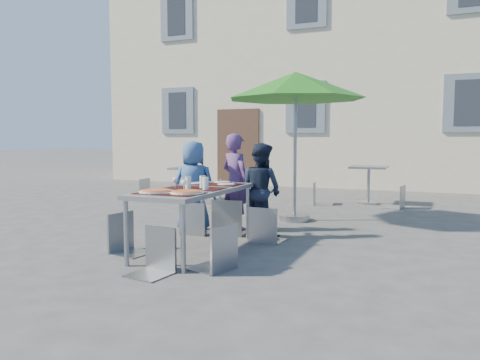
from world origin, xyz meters
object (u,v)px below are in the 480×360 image
at_px(dining_table, 194,193).
at_px(bg_chair_r_0, 215,177).
at_px(pizza_near_right, 187,192).
at_px(chair_4, 217,220).
at_px(chair_5, 154,224).
at_px(bg_chair_l_1, 319,180).
at_px(child_0, 194,186).
at_px(cafe_table_0, 188,178).
at_px(bg_chair_l_0, 148,176).
at_px(cafe_table_1, 369,178).
at_px(chair_0, 195,199).
at_px(patio_umbrella, 296,87).
at_px(child_2, 261,190).
at_px(chair_2, 266,203).
at_px(chair_3, 126,209).
at_px(pizza_near_left, 156,191).
at_px(child_1, 236,182).
at_px(bg_chair_r_1, 398,183).
at_px(chair_1, 228,195).

distance_m(dining_table, bg_chair_r_0, 4.33).
distance_m(pizza_near_right, bg_chair_r_0, 4.87).
bearing_deg(chair_4, chair_5, -148.25).
bearing_deg(dining_table, bg_chair_l_1, 84.24).
relative_size(child_0, cafe_table_0, 1.83).
distance_m(bg_chair_l_0, cafe_table_1, 4.68).
height_order(chair_0, bg_chair_l_1, chair_0).
distance_m(cafe_table_0, bg_chair_r_0, 0.69).
distance_m(chair_5, patio_umbrella, 3.87).
distance_m(child_2, chair_2, 0.41).
distance_m(chair_3, bg_chair_l_0, 4.75).
xyz_separation_m(dining_table, pizza_near_left, (-0.17, -0.55, 0.07)).
xyz_separation_m(child_0, patio_umbrella, (1.10, 1.41, 1.50)).
bearing_deg(child_0, chair_0, 108.84).
xyz_separation_m(chair_2, cafe_table_0, (-2.96, 3.31, -0.04)).
relative_size(child_2, chair_5, 1.49).
xyz_separation_m(dining_table, patio_umbrella, (0.51, 2.49, 1.46)).
xyz_separation_m(cafe_table_0, bg_chair_l_0, (-0.80, -0.36, 0.04)).
xyz_separation_m(patio_umbrella, bg_chair_r_0, (-2.16, 1.51, -1.62)).
relative_size(dining_table, cafe_table_0, 2.58).
xyz_separation_m(chair_0, chair_2, (1.09, -0.10, 0.01)).
distance_m(pizza_near_right, chair_2, 1.36).
height_order(pizza_near_right, bg_chair_l_1, bg_chair_l_1).
height_order(chair_2, bg_chair_l_0, bg_chair_l_0).
xyz_separation_m(child_1, bg_chair_r_1, (2.04, 3.17, -0.21)).
height_order(chair_0, chair_2, chair_2).
height_order(chair_3, chair_5, chair_3).
distance_m(child_1, child_2, 0.60).
distance_m(pizza_near_left, chair_0, 1.47).
bearing_deg(chair_4, bg_chair_r_1, 75.34).
height_order(chair_4, patio_umbrella, patio_umbrella).
bearing_deg(bg_chair_r_1, pizza_near_right, -109.41).
relative_size(chair_1, bg_chair_l_0, 1.06).
xyz_separation_m(dining_table, chair_1, (-0.00, 1.00, -0.14)).
xyz_separation_m(pizza_near_right, child_1, (-0.25, 1.90, -0.06)).
bearing_deg(bg_chair_r_1, child_1, -122.78).
height_order(child_1, chair_1, child_1).
distance_m(pizza_near_left, chair_5, 0.55).
bearing_deg(chair_1, cafe_table_0, 127.24).
height_order(cafe_table_1, bg_chair_l_1, bg_chair_l_1).
relative_size(dining_table, chair_3, 2.07).
bearing_deg(child_0, cafe_table_0, -71.96).
bearing_deg(cafe_table_1, bg_chair_r_0, -161.48).
relative_size(patio_umbrella, bg_chair_r_1, 2.81).
bearing_deg(chair_2, chair_3, -139.61).
relative_size(chair_4, bg_chair_r_0, 0.96).
height_order(pizza_near_left, bg_chair_r_0, bg_chair_r_0).
height_order(chair_1, chair_5, chair_1).
bearing_deg(pizza_near_left, bg_chair_r_1, 67.35).
bearing_deg(dining_table, bg_chair_r_1, 66.66).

